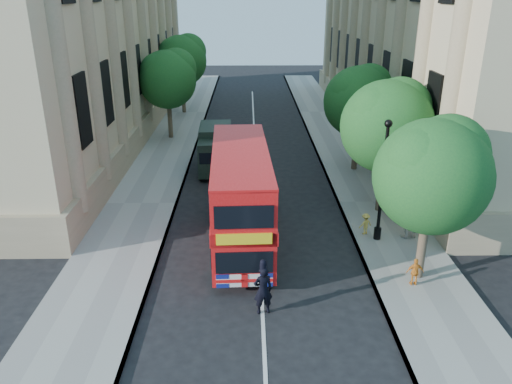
{
  "coord_description": "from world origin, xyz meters",
  "views": [
    {
      "loc": [
        -0.43,
        -12.81,
        9.89
      ],
      "look_at": [
        -0.14,
        5.97,
        2.3
      ],
      "focal_mm": 35.0,
      "sensor_mm": 36.0,
      "label": 1
    }
  ],
  "objects_px": {
    "double_decker_bus": "(241,194)",
    "woman_pedestrian": "(408,218)",
    "box_van": "(216,150)",
    "police_constable": "(263,290)",
    "lamp_post": "(382,186)"
  },
  "relations": [
    {
      "from": "double_decker_bus",
      "to": "woman_pedestrian",
      "type": "distance_m",
      "value": 7.14
    },
    {
      "from": "box_van",
      "to": "police_constable",
      "type": "bearing_deg",
      "value": -82.37
    },
    {
      "from": "box_van",
      "to": "police_constable",
      "type": "xyz_separation_m",
      "value": [
        2.37,
        -14.09,
        -0.39
      ]
    },
    {
      "from": "box_van",
      "to": "woman_pedestrian",
      "type": "xyz_separation_m",
      "value": [
        8.64,
        -8.9,
        -0.28
      ]
    },
    {
      "from": "lamp_post",
      "to": "police_constable",
      "type": "xyz_separation_m",
      "value": [
        -4.99,
        -5.0,
        -1.64
      ]
    },
    {
      "from": "lamp_post",
      "to": "box_van",
      "type": "height_order",
      "value": "lamp_post"
    },
    {
      "from": "police_constable",
      "to": "woman_pedestrian",
      "type": "relative_size",
      "value": 1.01
    },
    {
      "from": "police_constable",
      "to": "double_decker_bus",
      "type": "bearing_deg",
      "value": -94.2
    },
    {
      "from": "lamp_post",
      "to": "double_decker_bus",
      "type": "relative_size",
      "value": 0.6
    },
    {
      "from": "lamp_post",
      "to": "woman_pedestrian",
      "type": "xyz_separation_m",
      "value": [
        1.28,
        0.18,
        -1.53
      ]
    },
    {
      "from": "lamp_post",
      "to": "woman_pedestrian",
      "type": "distance_m",
      "value": 2.01
    },
    {
      "from": "lamp_post",
      "to": "woman_pedestrian",
      "type": "bearing_deg",
      "value": 8.06
    },
    {
      "from": "double_decker_bus",
      "to": "box_van",
      "type": "distance_m",
      "value": 9.14
    },
    {
      "from": "lamp_post",
      "to": "double_decker_bus",
      "type": "xyz_separation_m",
      "value": [
        -5.76,
        0.14,
        -0.35
      ]
    },
    {
      "from": "lamp_post",
      "to": "box_van",
      "type": "xyz_separation_m",
      "value": [
        -7.35,
        9.09,
        -1.25
      ]
    }
  ]
}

